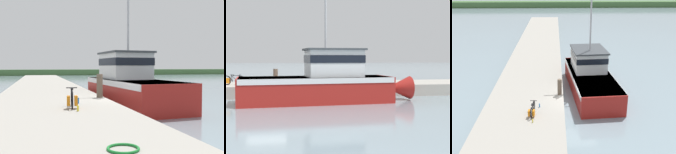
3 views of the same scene
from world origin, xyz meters
TOP-DOWN VIEW (x-y plane):
  - ground_plane at (0.00, 0.00)m, footprint 320.00×320.00m
  - dock_pier at (-3.86, 0.00)m, footprint 5.43×80.00m
  - fishing_boat_main at (1.15, 3.60)m, footprint 3.96×11.28m
  - bicycle_touring at (-3.20, -2.58)m, footprint 0.52×1.67m
  - mooring_post at (-1.42, 0.58)m, footprint 0.31×0.31m
  - water_bottle_by_bike at (-2.80, -1.46)m, footprint 0.07×0.07m

SIDE VIEW (x-z plane):
  - ground_plane at x=0.00m, z-range 0.00..0.00m
  - dock_pier at x=-3.86m, z-range 0.00..0.84m
  - water_bottle_by_bike at x=-2.80m, z-range 0.84..1.09m
  - bicycle_touring at x=-3.20m, z-range 0.81..1.55m
  - fishing_boat_main at x=1.15m, z-range -3.99..6.60m
  - mooring_post at x=-1.42m, z-range 0.84..2.04m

